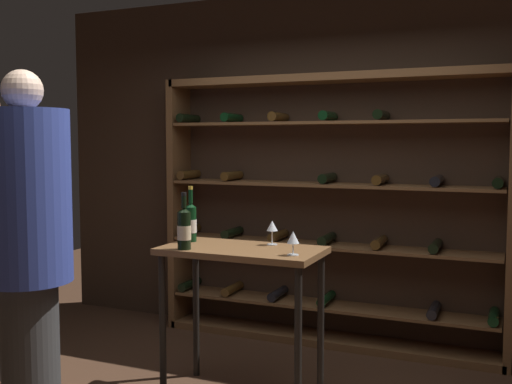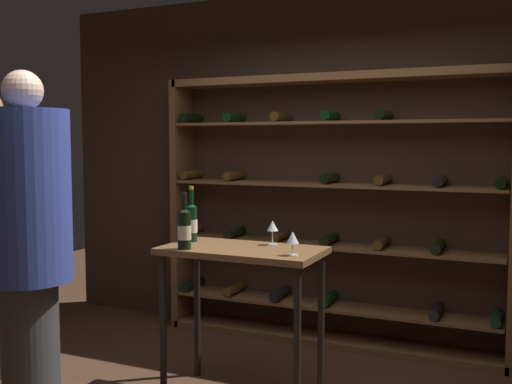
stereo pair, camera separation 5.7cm
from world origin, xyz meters
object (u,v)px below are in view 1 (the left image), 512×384
Objects in this scene: tasting_table at (242,270)px; wine_glass_stemmed_right at (272,227)px; person_host_in_suit at (27,237)px; wine_glass_stemmed_center at (293,239)px; wine_rack at (325,212)px; wine_bottle_gold_foil at (191,222)px; wine_bottle_black_capsule at (184,228)px.

wine_glass_stemmed_right reaches higher than tasting_table.
person_host_in_suit is (-0.88, -0.91, 0.28)m from tasting_table.
wine_glass_stemmed_right reaches higher than wine_glass_stemmed_center.
tasting_table is 0.34m from wine_glass_stemmed_right.
wine_rack is 2.39m from person_host_in_suit.
tasting_table is at bearing -10.59° from wine_bottle_gold_foil.
tasting_table is 2.72× the size of wine_bottle_gold_foil.
wine_glass_stemmed_right is (-0.25, 0.28, 0.02)m from wine_glass_stemmed_center.
wine_bottle_black_capsule is at bearing -139.87° from wine_glass_stemmed_right.
wine_glass_stemmed_right is (0.44, 0.37, -0.02)m from wine_bottle_black_capsule.
wine_glass_stemmed_right is at bearing 9.73° from wine_bottle_gold_foil.
person_host_in_suit is 5.47× the size of wine_bottle_gold_foil.
tasting_table is (-0.16, -1.24, -0.24)m from wine_rack.
wine_glass_stemmed_center is at bearing -16.68° from tasting_table.
wine_bottle_gold_foil is at bearing 111.61° from wine_bottle_black_capsule.
wine_rack is 17.76× the size of wine_glass_stemmed_right.
person_host_in_suit is at bearing -115.45° from wine_bottle_gold_foil.
tasting_table is at bearing 168.85° from person_host_in_suit.
person_host_in_suit is at bearing -115.88° from wine_rack.
wine_glass_stemmed_center is (1.26, 0.79, -0.04)m from person_host_in_suit.
tasting_table is at bearing -128.73° from wine_glass_stemmed_right.
wine_bottle_gold_foil is at bearing -116.23° from wine_rack.
wine_glass_stemmed_center reaches higher than tasting_table.
wine_bottle_black_capsule is 0.96× the size of wine_bottle_gold_foil.
tasting_table is 0.50× the size of person_host_in_suit.
wine_glass_stemmed_center is at bearing 155.05° from person_host_in_suit.
wine_rack is at bearing -172.97° from person_host_in_suit.
wine_rack is 1.51m from wine_bottle_black_capsule.
tasting_table is 0.47m from wine_glass_stemmed_center.
wine_rack is at bearing 72.10° from wine_bottle_black_capsule.
wine_glass_stemmed_center is 0.89× the size of wine_glass_stemmed_right.
person_host_in_suit is 14.37× the size of wine_glass_stemmed_center.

